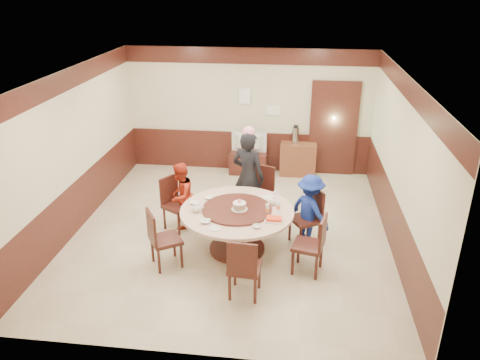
# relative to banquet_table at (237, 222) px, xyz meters

# --- Properties ---
(room) EXTENTS (6.00, 6.04, 2.84)m
(room) POSITION_rel_banquet_table_xyz_m (-0.17, 0.61, 0.55)
(room) COLOR beige
(room) RESTS_ON ground
(banquet_table) EXTENTS (1.84, 1.84, 0.78)m
(banquet_table) POSITION_rel_banquet_table_xyz_m (0.00, 0.00, 0.00)
(banquet_table) COLOR #401914
(banquet_table) RESTS_ON ground
(chair_0) EXTENTS (0.60, 0.60, 0.97)m
(chair_0) POSITION_rel_banquet_table_xyz_m (1.13, 0.37, -0.23)
(chair_0) COLOR #401914
(chair_0) RESTS_ON ground
(chair_1) EXTENTS (0.56, 0.57, 0.97)m
(chair_1) POSITION_rel_banquet_table_xyz_m (0.28, 1.24, -0.23)
(chair_1) COLOR #401914
(chair_1) RESTS_ON ground
(chair_2) EXTENTS (0.61, 0.60, 0.97)m
(chair_2) POSITION_rel_banquet_table_xyz_m (-1.15, 0.61, -0.23)
(chair_2) COLOR #401914
(chair_2) RESTS_ON ground
(chair_3) EXTENTS (0.61, 0.61, 0.97)m
(chair_3) POSITION_rel_banquet_table_xyz_m (-1.06, -0.58, -0.23)
(chair_3) COLOR #401914
(chair_3) RESTS_ON ground
(chair_4) EXTENTS (0.47, 0.48, 0.97)m
(chair_4) POSITION_rel_banquet_table_xyz_m (0.26, -1.18, -0.23)
(chair_4) COLOR #401914
(chair_4) RESTS_ON ground
(chair_5) EXTENTS (0.54, 0.53, 0.97)m
(chair_5) POSITION_rel_banquet_table_xyz_m (1.17, -0.48, -0.23)
(chair_5) COLOR #401914
(chair_5) RESTS_ON ground
(person_standing) EXTENTS (0.74, 0.62, 1.72)m
(person_standing) POSITION_rel_banquet_table_xyz_m (0.06, 1.11, 0.33)
(person_standing) COLOR black
(person_standing) RESTS_ON ground
(person_red) EXTENTS (0.56, 0.67, 1.23)m
(person_red) POSITION_rel_banquet_table_xyz_m (-1.10, 0.67, 0.08)
(person_red) COLOR #AD2A17
(person_red) RESTS_ON ground
(person_blue) EXTENTS (0.89, 0.90, 1.24)m
(person_blue) POSITION_rel_banquet_table_xyz_m (1.18, 0.39, 0.09)
(person_blue) COLOR navy
(person_blue) RESTS_ON ground
(birthday_cake) EXTENTS (0.26, 0.26, 0.18)m
(birthday_cake) POSITION_rel_banquet_table_xyz_m (0.04, -0.04, 0.31)
(birthday_cake) COLOR white
(birthday_cake) RESTS_ON banquet_table
(teapot_left) EXTENTS (0.17, 0.15, 0.13)m
(teapot_left) POSITION_rel_banquet_table_xyz_m (-0.64, -0.15, 0.28)
(teapot_left) COLOR white
(teapot_left) RESTS_ON banquet_table
(teapot_right) EXTENTS (0.17, 0.15, 0.13)m
(teapot_right) POSITION_rel_banquet_table_xyz_m (0.58, 0.26, 0.28)
(teapot_right) COLOR white
(teapot_right) RESTS_ON banquet_table
(bowl_0) EXTENTS (0.15, 0.15, 0.04)m
(bowl_0) POSITION_rel_banquet_table_xyz_m (-0.53, 0.35, 0.24)
(bowl_0) COLOR white
(bowl_0) RESTS_ON banquet_table
(bowl_1) EXTENTS (0.13, 0.13, 0.04)m
(bowl_1) POSITION_rel_banquet_table_xyz_m (0.37, -0.54, 0.24)
(bowl_1) COLOR white
(bowl_1) RESTS_ON banquet_table
(bowl_2) EXTENTS (0.16, 0.16, 0.04)m
(bowl_2) POSITION_rel_banquet_table_xyz_m (-0.42, -0.48, 0.24)
(bowl_2) COLOR white
(bowl_2) RESTS_ON banquet_table
(bowl_3) EXTENTS (0.15, 0.15, 0.05)m
(bowl_3) POSITION_rel_banquet_table_xyz_m (0.64, -0.18, 0.24)
(bowl_3) COLOR white
(bowl_3) RESTS_ON banquet_table
(bowl_4) EXTENTS (0.14, 0.14, 0.04)m
(bowl_4) POSITION_rel_banquet_table_xyz_m (-0.72, 0.13, 0.23)
(bowl_4) COLOR white
(bowl_4) RESTS_ON banquet_table
(saucer_near) EXTENTS (0.18, 0.18, 0.01)m
(saucer_near) POSITION_rel_banquet_table_xyz_m (-0.25, -0.65, 0.22)
(saucer_near) COLOR white
(saucer_near) RESTS_ON banquet_table
(saucer_far) EXTENTS (0.18, 0.18, 0.01)m
(saucer_far) POSITION_rel_banquet_table_xyz_m (0.45, 0.50, 0.22)
(saucer_far) COLOR white
(saucer_far) RESTS_ON banquet_table
(shrimp_platter) EXTENTS (0.30, 0.20, 0.06)m
(shrimp_platter) POSITION_rel_banquet_table_xyz_m (0.61, -0.30, 0.24)
(shrimp_platter) COLOR white
(shrimp_platter) RESTS_ON banquet_table
(bottle_0) EXTENTS (0.06, 0.06, 0.16)m
(bottle_0) POSITION_rel_banquet_table_xyz_m (0.49, -0.07, 0.30)
(bottle_0) COLOR white
(bottle_0) RESTS_ON banquet_table
(bottle_1) EXTENTS (0.06, 0.06, 0.16)m
(bottle_1) POSITION_rel_banquet_table_xyz_m (0.66, 0.04, 0.30)
(bottle_1) COLOR white
(bottle_1) RESTS_ON banquet_table
(bottle_2) EXTENTS (0.06, 0.06, 0.16)m
(bottle_2) POSITION_rel_banquet_table_xyz_m (0.59, 0.41, 0.30)
(bottle_2) COLOR white
(bottle_2) RESTS_ON banquet_table
(tv_stand) EXTENTS (0.85, 0.45, 0.50)m
(tv_stand) POSITION_rel_banquet_table_xyz_m (-0.16, 3.34, -0.28)
(tv_stand) COLOR #401914
(tv_stand) RESTS_ON ground
(television) EXTENTS (0.81, 0.16, 0.46)m
(television) POSITION_rel_banquet_table_xyz_m (-0.16, 3.34, 0.20)
(television) COLOR #939396
(television) RESTS_ON tv_stand
(side_cabinet) EXTENTS (0.80, 0.40, 0.75)m
(side_cabinet) POSITION_rel_banquet_table_xyz_m (0.96, 3.37, -0.16)
(side_cabinet) COLOR brown
(side_cabinet) RESTS_ON ground
(thermos) EXTENTS (0.15, 0.15, 0.38)m
(thermos) POSITION_rel_banquet_table_xyz_m (0.88, 3.37, 0.41)
(thermos) COLOR silver
(thermos) RESTS_ON side_cabinet
(notice_left) EXTENTS (0.25, 0.00, 0.35)m
(notice_left) POSITION_rel_banquet_table_xyz_m (-0.28, 3.55, 1.22)
(notice_left) COLOR white
(notice_left) RESTS_ON room
(notice_right) EXTENTS (0.30, 0.00, 0.22)m
(notice_right) POSITION_rel_banquet_table_xyz_m (0.37, 3.55, 0.92)
(notice_right) COLOR white
(notice_right) RESTS_ON room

